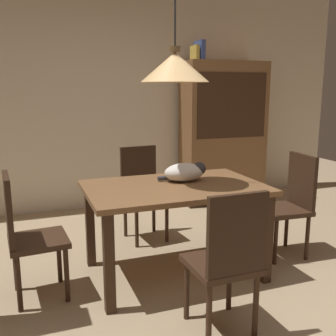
% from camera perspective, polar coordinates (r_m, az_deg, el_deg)
% --- Properties ---
extents(ground, '(10.00, 10.00, 0.00)m').
position_cam_1_polar(ground, '(2.95, 5.39, -19.13)').
color(ground, tan).
extents(back_wall, '(6.40, 0.10, 2.90)m').
position_cam_1_polar(back_wall, '(5.06, -7.60, 10.81)').
color(back_wall, beige).
rests_on(back_wall, ground).
extents(dining_table, '(1.40, 0.90, 0.75)m').
position_cam_1_polar(dining_table, '(3.12, 0.95, -4.33)').
color(dining_table, brown).
rests_on(dining_table, ground).
extents(chair_right_side, '(0.42, 0.42, 0.93)m').
position_cam_1_polar(chair_right_side, '(3.70, 17.52, -4.54)').
color(chair_right_side, '#382316').
rests_on(chair_right_side, ground).
extents(chair_near_front, '(0.41, 0.41, 0.93)m').
position_cam_1_polar(chair_near_front, '(2.42, 8.70, -12.74)').
color(chair_near_front, '#382316').
rests_on(chair_near_front, ground).
extents(chair_far_back, '(0.44, 0.44, 0.93)m').
position_cam_1_polar(chair_far_back, '(3.96, -3.77, -3.00)').
color(chair_far_back, '#382316').
rests_on(chair_far_back, ground).
extents(chair_left_side, '(0.43, 0.43, 0.93)m').
position_cam_1_polar(chair_left_side, '(2.97, -20.04, -8.72)').
color(chair_left_side, '#382316').
rests_on(chair_left_side, ground).
extents(cat_sleeping, '(0.39, 0.22, 0.16)m').
position_cam_1_polar(cat_sleeping, '(3.22, 2.57, -0.58)').
color(cat_sleeping, silver).
rests_on(cat_sleeping, dining_table).
extents(pendant_lamp, '(0.52, 0.52, 1.30)m').
position_cam_1_polar(pendant_lamp, '(3.01, 1.02, 14.58)').
color(pendant_lamp, '#E5B775').
extents(hutch_bookcase, '(1.12, 0.45, 1.85)m').
position_cam_1_polar(hutch_bookcase, '(5.26, 8.04, 4.70)').
color(hutch_bookcase, brown).
rests_on(hutch_bookcase, ground).
extents(book_yellow_short, '(0.04, 0.20, 0.18)m').
position_cam_1_polar(book_yellow_short, '(5.06, 3.92, 16.45)').
color(book_yellow_short, gold).
rests_on(book_yellow_short, hutch_bookcase).
extents(book_blue_wide, '(0.06, 0.24, 0.24)m').
position_cam_1_polar(book_blue_wide, '(5.09, 4.62, 16.75)').
color(book_blue_wide, '#384C93').
rests_on(book_blue_wide, hutch_bookcase).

